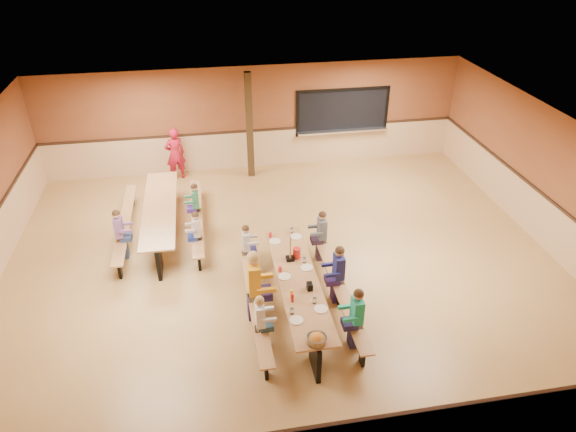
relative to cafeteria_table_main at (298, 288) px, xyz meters
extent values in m
plane|color=olive|center=(-0.03, 1.52, -0.53)|extent=(12.00, 12.00, 0.00)
cube|color=brown|center=(-0.03, 6.52, 0.97)|extent=(12.00, 0.04, 3.00)
cube|color=brown|center=(-0.03, -3.48, 0.97)|extent=(12.00, 0.04, 3.00)
cube|color=brown|center=(5.97, 1.52, 0.97)|extent=(0.04, 10.00, 3.00)
cube|color=white|center=(-0.03, 1.52, 2.47)|extent=(12.00, 10.00, 0.04)
cube|color=black|center=(2.57, 6.49, 1.02)|extent=(2.60, 0.06, 1.20)
cube|color=silver|center=(2.57, 6.40, 0.45)|extent=(2.70, 0.28, 0.06)
cube|color=#2F200F|center=(-0.23, 5.92, 0.97)|extent=(0.18, 0.18, 3.00)
cube|color=#9E6B3E|center=(0.00, 0.00, 0.19)|extent=(0.75, 3.60, 0.04)
cube|color=black|center=(0.00, -1.55, -0.18)|extent=(0.08, 0.60, 0.70)
cube|color=black|center=(0.00, 1.55, -0.18)|extent=(0.08, 0.60, 0.70)
cube|color=#9E6B3E|center=(-0.83, 0.00, -0.09)|extent=(0.26, 3.60, 0.04)
cube|color=black|center=(-0.83, 0.00, -0.32)|extent=(0.06, 0.18, 0.41)
cube|color=#9E6B3E|center=(0.83, 0.00, -0.09)|extent=(0.26, 3.60, 0.04)
cube|color=black|center=(0.83, 0.00, -0.32)|extent=(0.06, 0.18, 0.41)
cube|color=#9E6B3E|center=(-2.66, 3.18, 0.19)|extent=(0.75, 3.60, 0.04)
cube|color=black|center=(-2.66, 1.63, -0.18)|extent=(0.08, 0.60, 0.70)
cube|color=black|center=(-2.66, 4.73, -0.18)|extent=(0.08, 0.60, 0.70)
cube|color=#9E6B3E|center=(-3.48, 3.18, -0.09)|extent=(0.26, 3.60, 0.04)
cube|color=black|center=(-3.48, 3.18, -0.32)|extent=(0.06, 0.18, 0.41)
cube|color=#9E6B3E|center=(-1.83, 3.18, -0.09)|extent=(0.26, 3.60, 0.04)
cube|color=black|center=(-1.83, 3.18, -0.32)|extent=(0.06, 0.18, 0.41)
imported|color=#AC1329|center=(-2.34, 6.07, 0.24)|extent=(0.64, 0.51, 1.52)
cylinder|color=red|center=(0.10, 0.67, 0.32)|extent=(0.16, 0.16, 0.22)
cube|color=black|center=(0.15, -0.33, 0.28)|extent=(0.10, 0.14, 0.13)
cylinder|color=yellow|center=(-0.21, -0.50, 0.30)|extent=(0.06, 0.06, 0.17)
cylinder|color=#B2140F|center=(-0.22, -0.62, 0.30)|extent=(0.06, 0.06, 0.17)
cube|color=black|center=(-0.04, 0.62, 0.24)|extent=(0.16, 0.16, 0.06)
cube|color=#9E6B3E|center=(-0.04, 0.62, 0.52)|extent=(0.02, 0.09, 0.50)
camera|label=1|loc=(-1.49, -7.44, 6.20)|focal=32.00mm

